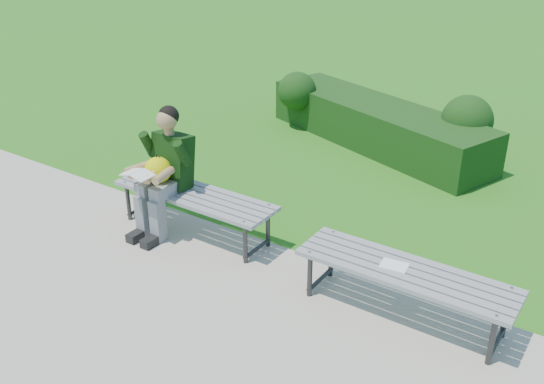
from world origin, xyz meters
name	(u,v)px	position (x,y,z in m)	size (l,w,h in m)	color
ground	(270,244)	(0.00, 0.00, 0.00)	(80.00, 80.00, 0.00)	#237224
walkway	(148,336)	(0.00, -1.75, 0.01)	(30.00, 3.50, 0.02)	#AFA695
hedge	(380,121)	(-0.27, 3.17, 0.36)	(3.67, 2.05, 0.91)	#103D0F
bench_left	(194,198)	(-0.76, -0.25, 0.42)	(1.80, 0.50, 0.46)	gray
bench_right	(405,275)	(1.58, -0.37, 0.42)	(1.80, 0.50, 0.46)	gray
seated_boy	(164,168)	(-1.06, -0.35, 0.71)	(0.56, 0.76, 1.31)	slate
paper_sheet	(394,265)	(1.48, -0.37, 0.47)	(0.24, 0.19, 0.01)	white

